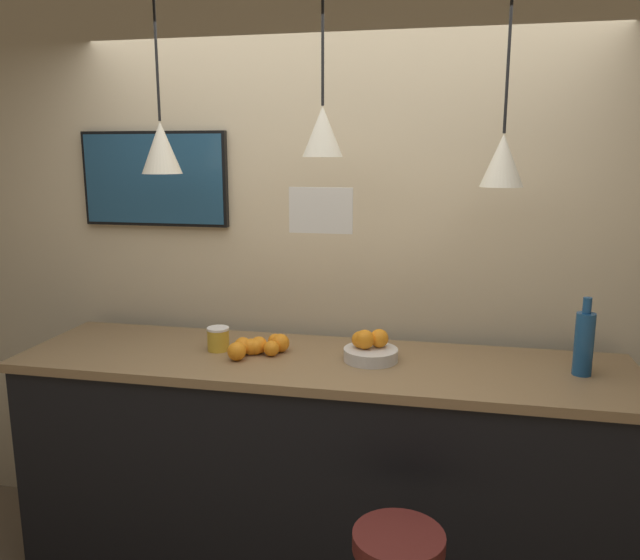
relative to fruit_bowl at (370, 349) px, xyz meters
The scene contains 11 objects.
back_wall 0.57m from the fruit_bowl, 116.67° to the left, with size 8.00×0.06×2.90m.
service_counter 0.63m from the fruit_bowl, behind, with size 2.66×0.69×1.08m.
fruit_bowl is the anchor object (origin of this frame).
orange_pile 0.49m from the fruit_bowl, behind, with size 0.23×0.27×0.08m.
juice_bottle 0.86m from the fruit_bowl, ahead, with size 0.08×0.08×0.32m.
spread_jar 0.69m from the fruit_bowl, behind, with size 0.10×0.10×0.11m.
pendant_lamp_left 1.27m from the fruit_bowl, behind, with size 0.18×0.18×0.93m.
pendant_lamp_middle 0.95m from the fruit_bowl, behind, with size 0.17×0.17×0.86m.
pendant_lamp_right 0.95m from the fruit_bowl, ahead, with size 0.17×0.17×0.97m.
mounted_tv 1.40m from the fruit_bowl, 162.01° to the left, with size 0.77×0.04×0.47m.
hanging_menu_board 0.70m from the fruit_bowl, 118.04° to the right, with size 0.24×0.01×0.17m.
Camera 1 is at (0.53, -1.76, 1.96)m, focal length 35.00 mm.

